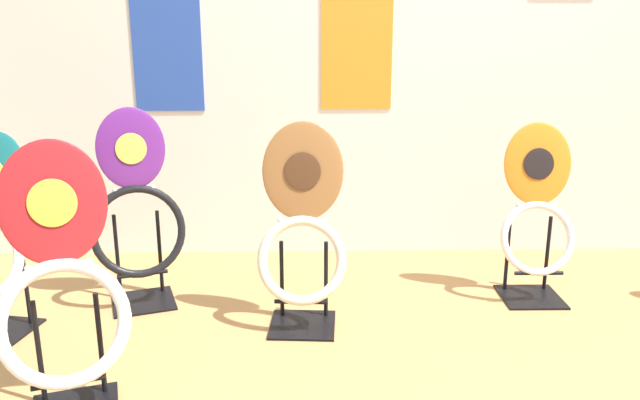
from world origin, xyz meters
TOP-DOWN VIEW (x-y plane):
  - wall_back at (-0.00, 1.98)m, footprint 8.00×0.07m
  - toilet_seat_display_woodgrain at (-0.72, 1.01)m, footprint 0.39×0.30m
  - toilet_seat_display_orange_sun at (0.38, 1.28)m, footprint 0.35×0.28m
  - toilet_seat_display_purple_note at (-1.47, 1.26)m, footprint 0.45×0.36m
  - toilet_seat_display_crimson_swirl at (-1.49, 0.39)m, footprint 0.45×0.35m

SIDE VIEW (x-z plane):
  - toilet_seat_display_woodgrain at x=-0.72m, z-range -0.04..0.84m
  - toilet_seat_display_orange_sun at x=0.38m, z-range -0.01..0.82m
  - toilet_seat_display_crimson_swirl at x=-1.49m, z-range -0.04..0.88m
  - toilet_seat_display_purple_note at x=-1.47m, z-range -0.02..0.90m
  - wall_back at x=0.00m, z-range 0.00..2.60m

